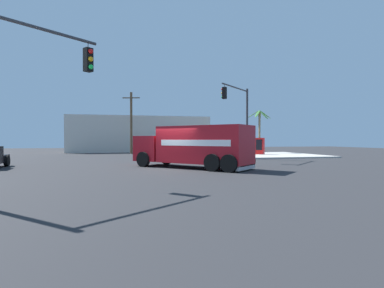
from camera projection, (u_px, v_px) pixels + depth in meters
name	position (u px, v px, depth m)	size (l,w,h in m)	color
ground_plane	(172.00, 169.00, 18.71)	(100.00, 100.00, 0.00)	#2B2B2D
sidewalk_corner_far	(265.00, 155.00, 34.02)	(10.92, 10.92, 0.14)	beige
delivery_truck	(194.00, 146.00, 19.37)	(7.22, 7.47, 2.65)	#AD141E
traffic_light_primary	(240.00, 111.00, 27.03)	(3.74, 3.51, 6.40)	#38383D
traffic_light_secondary	(12.00, 72.00, 10.10)	(3.90, 3.08, 5.88)	#38383D
vending_machine_red	(238.00, 146.00, 36.03)	(1.13, 1.06, 1.85)	#0F38B2
vending_machine_blue	(260.00, 146.00, 34.24)	(1.17, 1.16, 1.85)	red
palm_tree_far	(260.00, 124.00, 38.60)	(2.94, 2.90, 5.40)	#7A6647
utility_pole	(131.00, 122.00, 38.33)	(2.15, 0.72, 7.76)	brown
building_backdrop	(140.00, 134.00, 44.94)	(19.93, 6.00, 5.13)	beige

